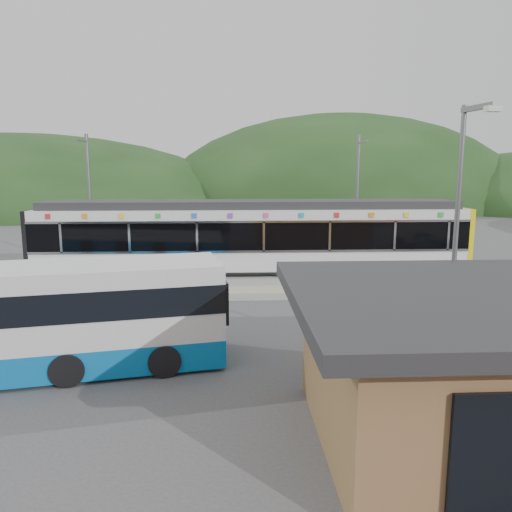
{
  "coord_description": "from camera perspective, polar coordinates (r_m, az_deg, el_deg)",
  "views": [
    {
      "loc": [
        0.31,
        -17.73,
        5.19
      ],
      "look_at": [
        1.25,
        1.0,
        1.95
      ],
      "focal_mm": 35.0,
      "sensor_mm": 36.0,
      "label": 1
    }
  ],
  "objects": [
    {
      "name": "catenary_mast_east",
      "position": [
        27.17,
        11.46,
        6.37
      ],
      "size": [
        0.18,
        1.8,
        7.0
      ],
      "color": "slate",
      "rests_on": "ground"
    },
    {
      "name": "platform",
      "position": [
        21.63,
        -3.61,
        -3.69
      ],
      "size": [
        26.0,
        3.2,
        0.3
      ],
      "primitive_type": "cube",
      "color": "#9E9E99",
      "rests_on": "ground"
    },
    {
      "name": "catenary_mast_west",
      "position": [
        27.33,
        -18.48,
        6.08
      ],
      "size": [
        0.18,
        1.8,
        7.0
      ],
      "color": "slate",
      "rests_on": "ground"
    },
    {
      "name": "yellow_line",
      "position": [
        20.33,
        -3.66,
        -4.11
      ],
      "size": [
        26.0,
        0.1,
        0.01
      ],
      "primitive_type": "cube",
      "color": "yellow",
      "rests_on": "platform"
    },
    {
      "name": "train",
      "position": [
        23.95,
        -0.49,
        2.31
      ],
      "size": [
        20.44,
        3.01,
        3.74
      ],
      "color": "black",
      "rests_on": "ground"
    },
    {
      "name": "ground",
      "position": [
        18.48,
        -3.73,
        -6.52
      ],
      "size": [
        120.0,
        120.0,
        0.0
      ],
      "primitive_type": "plane",
      "color": "#4C4C4F",
      "rests_on": "ground"
    },
    {
      "name": "bus",
      "position": [
        14.11,
        -25.45,
        -6.97
      ],
      "size": [
        10.51,
        4.33,
        2.79
      ],
      "rotation": [
        0.0,
        0.0,
        0.2
      ],
      "color": "#0C68B5",
      "rests_on": "ground"
    },
    {
      "name": "lamp_post",
      "position": [
        12.9,
        22.2,
        3.66
      ],
      "size": [
        0.38,
        1.18,
        6.68
      ],
      "rotation": [
        0.0,
        0.0,
        0.17
      ],
      "color": "slate",
      "rests_on": "ground"
    },
    {
      "name": "hills",
      "position": [
        24.32,
        11.21,
        -2.7
      ],
      "size": [
        146.0,
        149.0,
        26.0
      ],
      "color": "#1E3D19",
      "rests_on": "ground"
    }
  ]
}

